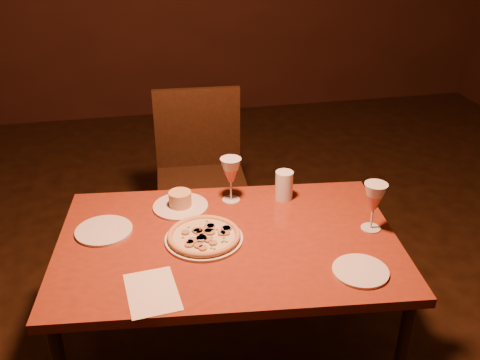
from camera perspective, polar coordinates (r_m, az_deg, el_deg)
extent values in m
cube|color=maroon|center=(2.01, -1.27, -6.71)|extent=(1.34, 0.94, 0.04)
cylinder|color=black|center=(2.53, -15.10, -9.07)|extent=(0.05, 0.05, 0.64)
cylinder|color=black|center=(2.58, 11.18, -7.76)|extent=(0.05, 0.05, 0.64)
cube|color=black|center=(2.77, -4.07, -0.59)|extent=(0.48, 0.48, 0.04)
cube|color=black|center=(2.86, -4.56, 5.59)|extent=(0.46, 0.06, 0.43)
cylinder|color=black|center=(2.74, -7.44, -7.32)|extent=(0.04, 0.04, 0.46)
cylinder|color=black|center=(3.05, -7.63, -3.42)|extent=(0.04, 0.04, 0.46)
cylinder|color=black|center=(2.76, 0.24, -6.77)|extent=(0.04, 0.04, 0.46)
cylinder|color=black|center=(3.07, -0.76, -2.95)|extent=(0.04, 0.04, 0.46)
cylinder|color=silver|center=(1.99, -3.86, -6.28)|extent=(0.29, 0.29, 0.01)
cylinder|color=#CFBB8F|center=(1.99, -3.87, -6.02)|extent=(0.26, 0.26, 0.01)
torus|color=tan|center=(1.99, -3.88, -5.90)|extent=(0.27, 0.27, 0.02)
cylinder|color=silver|center=(2.21, -6.36, -2.82)|extent=(0.23, 0.23, 0.01)
cylinder|color=tan|center=(2.19, -6.41, -2.01)|extent=(0.09, 0.09, 0.06)
cylinder|color=silver|center=(2.24, 4.72, -0.57)|extent=(0.07, 0.07, 0.12)
cylinder|color=silver|center=(2.10, -14.32, -5.26)|extent=(0.22, 0.22, 0.01)
cylinder|color=silver|center=(1.88, 12.73, -9.45)|extent=(0.19, 0.19, 0.01)
cube|color=beige|center=(1.77, -9.35, -11.69)|extent=(0.18, 0.25, 0.00)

